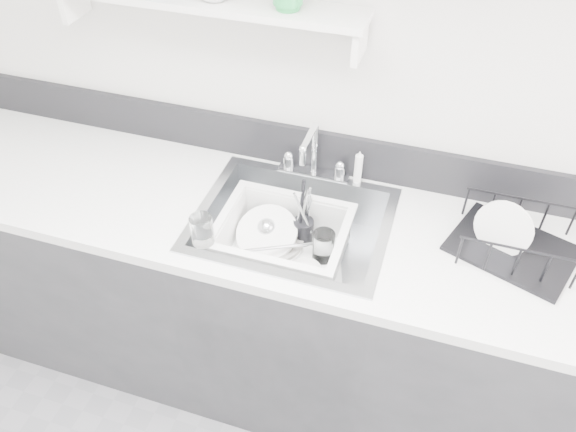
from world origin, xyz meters
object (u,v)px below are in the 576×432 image
(wash_tub, at_px, (282,242))
(counter_run, at_px, (292,307))
(dish_rack, at_px, (517,236))
(sink, at_px, (292,239))

(wash_tub, bearing_deg, counter_run, 48.00)
(wash_tub, xyz_separation_m, dish_rack, (0.72, 0.10, 0.15))
(sink, height_order, wash_tub, sink)
(counter_run, bearing_deg, wash_tub, -132.00)
(sink, relative_size, dish_rack, 1.77)
(sink, height_order, dish_rack, dish_rack)
(counter_run, height_order, wash_tub, same)
(counter_run, bearing_deg, sink, 0.00)
(sink, xyz_separation_m, wash_tub, (-0.03, -0.03, 0.01))
(counter_run, relative_size, wash_tub, 7.39)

